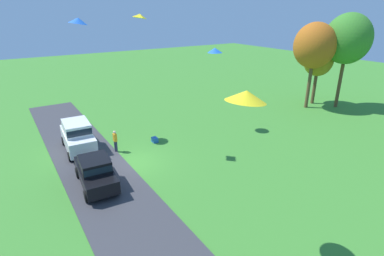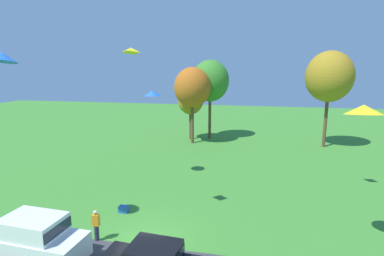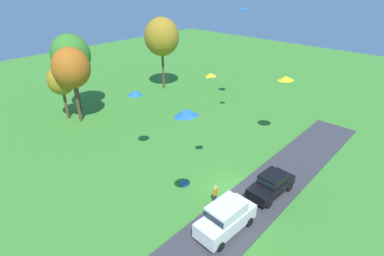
{
  "view_description": "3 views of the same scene",
  "coord_description": "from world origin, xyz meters",
  "px_view_note": "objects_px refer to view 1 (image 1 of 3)",
  "views": [
    {
      "loc": [
        17.86,
        -6.64,
        10.03
      ],
      "look_at": [
        1.33,
        4.04,
        2.27
      ],
      "focal_mm": 28.0,
      "sensor_mm": 36.0,
      "label": 1
    },
    {
      "loc": [
        5.17,
        -13.1,
        8.76
      ],
      "look_at": [
        1.02,
        6.79,
        4.74
      ],
      "focal_mm": 28.0,
      "sensor_mm": 36.0,
      "label": 2
    },
    {
      "loc": [
        -17.16,
        -11.34,
        16.0
      ],
      "look_at": [
        0.34,
        4.71,
        3.85
      ],
      "focal_mm": 28.0,
      "sensor_mm": 36.0,
      "label": 3
    }
  ],
  "objects_px": {
    "kite_delta_topmost": "(246,96)",
    "kite_delta_high_left": "(215,50)",
    "car_sedan_by_flagpole": "(95,171)",
    "tree_far_left": "(318,61)",
    "cooler_box": "(155,140)",
    "tree_lone_near": "(348,39)",
    "kite_diamond_near_flag": "(140,16)",
    "tree_far_right": "(315,46)",
    "person_beside_suv": "(115,141)",
    "kite_delta_high_right": "(78,21)",
    "car_suv_far_end": "(78,135)"
  },
  "relations": [
    {
      "from": "car_sedan_by_flagpole",
      "to": "person_beside_suv",
      "type": "distance_m",
      "value": 4.75
    },
    {
      "from": "person_beside_suv",
      "to": "cooler_box",
      "type": "relative_size",
      "value": 3.05
    },
    {
      "from": "car_sedan_by_flagpole",
      "to": "tree_lone_near",
      "type": "distance_m",
      "value": 27.89
    },
    {
      "from": "car_suv_far_end",
      "to": "kite_diamond_near_flag",
      "type": "xyz_separation_m",
      "value": [
        3.14,
        4.27,
        8.4
      ]
    },
    {
      "from": "tree_far_right",
      "to": "kite_delta_high_right",
      "type": "bearing_deg",
      "value": -101.3
    },
    {
      "from": "cooler_box",
      "to": "kite_delta_high_left",
      "type": "bearing_deg",
      "value": 89.79
    },
    {
      "from": "car_sedan_by_flagpole",
      "to": "tree_far_left",
      "type": "xyz_separation_m",
      "value": [
        -4.01,
        26.07,
        3.84
      ]
    },
    {
      "from": "tree_far_left",
      "to": "tree_lone_near",
      "type": "xyz_separation_m",
      "value": [
        2.27,
        1.06,
        2.4
      ]
    },
    {
      "from": "kite_diamond_near_flag",
      "to": "car_sedan_by_flagpole",
      "type": "bearing_deg",
      "value": -61.02
    },
    {
      "from": "kite_diamond_near_flag",
      "to": "tree_far_right",
      "type": "bearing_deg",
      "value": 92.48
    },
    {
      "from": "car_sedan_by_flagpole",
      "to": "cooler_box",
      "type": "relative_size",
      "value": 8.08
    },
    {
      "from": "tree_far_right",
      "to": "person_beside_suv",
      "type": "bearing_deg",
      "value": -91.52
    },
    {
      "from": "tree_far_left",
      "to": "kite_delta_high_left",
      "type": "relative_size",
      "value": 5.35
    },
    {
      "from": "tree_lone_near",
      "to": "kite_delta_high_right",
      "type": "height_order",
      "value": "tree_lone_near"
    },
    {
      "from": "tree_far_left",
      "to": "cooler_box",
      "type": "bearing_deg",
      "value": -89.89
    },
    {
      "from": "car_sedan_by_flagpole",
      "to": "cooler_box",
      "type": "height_order",
      "value": "car_sedan_by_flagpole"
    },
    {
      "from": "tree_lone_near",
      "to": "kite_delta_topmost",
      "type": "height_order",
      "value": "tree_lone_near"
    },
    {
      "from": "tree_far_right",
      "to": "kite_diamond_near_flag",
      "type": "height_order",
      "value": "kite_diamond_near_flag"
    },
    {
      "from": "person_beside_suv",
      "to": "tree_lone_near",
      "type": "distance_m",
      "value": 25.43
    },
    {
      "from": "tree_far_left",
      "to": "kite_diamond_near_flag",
      "type": "relative_size",
      "value": 8.68
    },
    {
      "from": "tree_lone_near",
      "to": "kite_delta_high_left",
      "type": "bearing_deg",
      "value": -98.17
    },
    {
      "from": "cooler_box",
      "to": "kite_delta_topmost",
      "type": "relative_size",
      "value": 0.35
    },
    {
      "from": "tree_lone_near",
      "to": "kite_diamond_near_flag",
      "type": "xyz_separation_m",
      "value": [
        -0.8,
        -22.53,
        2.42
      ]
    },
    {
      "from": "kite_delta_high_left",
      "to": "kite_delta_high_right",
      "type": "bearing_deg",
      "value": -111.59
    },
    {
      "from": "kite_delta_high_left",
      "to": "car_sedan_by_flagpole",
      "type": "bearing_deg",
      "value": -71.39
    },
    {
      "from": "car_suv_far_end",
      "to": "tree_far_left",
      "type": "bearing_deg",
      "value": 86.29
    },
    {
      "from": "kite_diamond_near_flag",
      "to": "tree_lone_near",
      "type": "bearing_deg",
      "value": 87.96
    },
    {
      "from": "tree_far_left",
      "to": "tree_lone_near",
      "type": "relative_size",
      "value": 0.67
    },
    {
      "from": "tree_far_left",
      "to": "kite_delta_topmost",
      "type": "bearing_deg",
      "value": -60.78
    },
    {
      "from": "car_sedan_by_flagpole",
      "to": "tree_far_right",
      "type": "xyz_separation_m",
      "value": [
        -3.39,
        24.15,
        5.57
      ]
    },
    {
      "from": "cooler_box",
      "to": "kite_diamond_near_flag",
      "type": "xyz_separation_m",
      "value": [
        1.43,
        -1.27,
        9.5
      ]
    },
    {
      "from": "tree_far_right",
      "to": "kite_diamond_near_flag",
      "type": "xyz_separation_m",
      "value": [
        0.85,
        -19.55,
        3.08
      ]
    },
    {
      "from": "tree_far_right",
      "to": "kite_delta_topmost",
      "type": "relative_size",
      "value": 5.62
    },
    {
      "from": "kite_delta_topmost",
      "to": "kite_delta_high_left",
      "type": "bearing_deg",
      "value": 147.64
    },
    {
      "from": "tree_far_right",
      "to": "kite_delta_topmost",
      "type": "height_order",
      "value": "tree_far_right"
    },
    {
      "from": "kite_delta_high_right",
      "to": "kite_diamond_near_flag",
      "type": "height_order",
      "value": "kite_diamond_near_flag"
    },
    {
      "from": "kite_delta_high_right",
      "to": "kite_delta_topmost",
      "type": "height_order",
      "value": "kite_delta_high_right"
    },
    {
      "from": "kite_diamond_near_flag",
      "to": "tree_far_left",
      "type": "bearing_deg",
      "value": 93.91
    },
    {
      "from": "car_sedan_by_flagpole",
      "to": "kite_delta_high_right",
      "type": "height_order",
      "value": "kite_delta_high_right"
    },
    {
      "from": "car_suv_far_end",
      "to": "tree_far_right",
      "type": "distance_m",
      "value": 24.51
    },
    {
      "from": "cooler_box",
      "to": "kite_delta_high_left",
      "type": "distance_m",
      "value": 8.93
    },
    {
      "from": "kite_delta_topmost",
      "to": "kite_delta_high_left",
      "type": "relative_size",
      "value": 1.29
    },
    {
      "from": "kite_delta_topmost",
      "to": "car_sedan_by_flagpole",
      "type": "bearing_deg",
      "value": -154.84
    },
    {
      "from": "tree_lone_near",
      "to": "kite_delta_topmost",
      "type": "distance_m",
      "value": 25.3
    },
    {
      "from": "kite_diamond_near_flag",
      "to": "kite_delta_high_left",
      "type": "bearing_deg",
      "value": 101.14
    },
    {
      "from": "tree_lone_near",
      "to": "kite_delta_high_left",
      "type": "relative_size",
      "value": 7.95
    },
    {
      "from": "person_beside_suv",
      "to": "kite_delta_high_right",
      "type": "relative_size",
      "value": 1.24
    },
    {
      "from": "person_beside_suv",
      "to": "kite_delta_high_left",
      "type": "height_order",
      "value": "kite_delta_high_left"
    },
    {
      "from": "kite_diamond_near_flag",
      "to": "kite_delta_high_left",
      "type": "relative_size",
      "value": 0.62
    },
    {
      "from": "kite_delta_high_left",
      "to": "person_beside_suv",
      "type": "bearing_deg",
      "value": -90.07
    }
  ]
}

